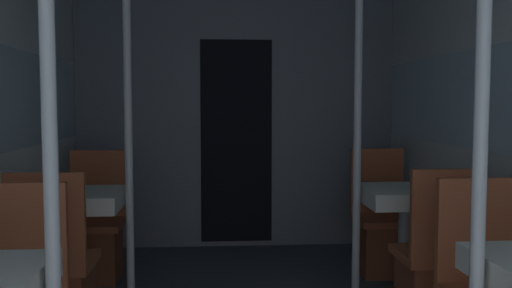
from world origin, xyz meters
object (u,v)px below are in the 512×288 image
Objects in this scene: chair_right_far_1 at (382,236)px; support_pole_left_1 at (128,129)px; support_pole_right_1 at (357,128)px; chair_right_near_1 at (435,278)px; dining_table_left_1 at (77,210)px; support_pole_right_0 at (480,151)px; support_pole_left_0 at (50,154)px; dining_table_right_1 at (406,206)px; chair_left_near_1 at (56,287)px; chair_left_far_1 at (95,241)px.

support_pole_left_1 is at bearing 16.08° from chair_right_far_1.
support_pole_right_1 is at bearing 0.00° from support_pole_left_1.
dining_table_left_1 is at bearing 166.31° from chair_right_near_1.
support_pole_left_1 and support_pole_right_0 have the same top height.
support_pole_left_0 is 3.08× the size of dining_table_left_1.
support_pole_left_1 and support_pole_right_1 have the same top height.
dining_table_right_1 is (1.82, 0.00, -0.52)m from support_pole_left_1.
support_pole_right_0 is at bearing -49.47° from support_pole_left_1.
support_pole_right_0 reaches higher than dining_table_left_1.
support_pole_left_0 is 2.41× the size of chair_left_near_1.
support_pole_left_0 is at bearing -136.32° from dining_table_right_1.
chair_left_far_1 is at bearing 154.03° from chair_right_near_1.
support_pole_right_0 reaches higher than chair_left_far_1.
support_pole_right_1 is at bearing 16.08° from chair_left_near_1.
support_pole_left_0 is 2.41× the size of chair_left_far_1.
dining_table_right_1 is at bearing 0.00° from dining_table_left_1.
support_pole_right_0 is (1.49, -1.74, 0.00)m from support_pole_left_1.
support_pole_right_0 reaches higher than chair_left_near_1.
chair_left_far_1 and chair_right_far_1 have the same top height.
support_pole_right_0 is at bearing -100.88° from dining_table_right_1.
chair_left_far_1 is at bearing 128.81° from support_pole_right_0.
support_pole_right_1 reaches higher than chair_right_near_1.
chair_right_near_1 is 1.05m from support_pole_right_1.
support_pole_left_1 is 1.00× the size of support_pole_right_0.
support_pole_left_1 is (0.33, 0.53, 0.85)m from chair_left_near_1.
support_pole_right_1 is (1.82, 0.00, 0.52)m from dining_table_left_1.
support_pole_right_1 is (-0.33, 0.53, 0.85)m from chair_right_near_1.
support_pole_left_0 is 2.29m from support_pole_right_1.
chair_right_far_1 is at bearing 51.19° from support_pole_left_0.
support_pole_left_1 is 2.29m from support_pole_right_0.
dining_table_left_1 is 0.62m from chair_left_near_1.
support_pole_left_1 is 2.41× the size of chair_right_far_1.
support_pole_left_1 is at bearing 122.48° from chair_left_far_1.
chair_left_near_1 is 1.05m from chair_left_far_1.
support_pole_left_0 is 1.74m from support_pole_left_1.
chair_left_near_1 is at bearing -166.31° from dining_table_right_1.
support_pole_right_1 is (0.00, 1.74, 0.00)m from support_pole_right_0.
support_pole_left_0 is at bearing 98.40° from chair_left_far_1.
support_pole_right_0 is (1.82, -2.27, 0.85)m from chair_left_far_1.
support_pole_right_0 is at bearing -43.68° from dining_table_left_1.
chair_left_near_1 is 2.40m from chair_right_far_1.
support_pole_left_1 is at bearing 57.52° from chair_left_near_1.
chair_right_far_1 is at bearing 57.52° from support_pole_right_1.
dining_table_right_1 is (2.16, -0.53, 0.33)m from chair_left_far_1.
dining_table_right_1 is 0.32× the size of support_pole_right_1.
support_pole_right_0 reaches higher than chair_right_near_1.
dining_table_left_1 is at bearing 100.88° from support_pole_left_0.
dining_table_right_1 is 0.78× the size of chair_right_near_1.
support_pole_left_0 is 1.00× the size of support_pole_left_1.
chair_left_far_1 is 1.05m from support_pole_left_1.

